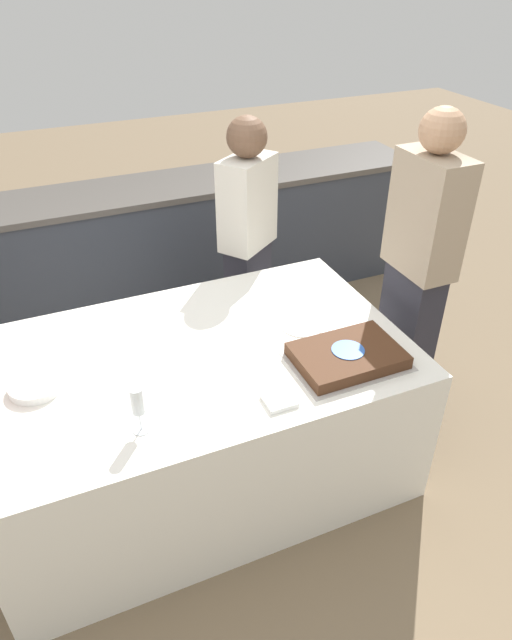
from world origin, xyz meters
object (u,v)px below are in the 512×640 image
object	(u,v)px
person_seated_right	(416,276)
plate_stack	(36,386)
person_cutting_cake	(248,244)
cake	(347,356)
wine_glass	(137,403)

from	to	relation	value
person_seated_right	plate_stack	bearing A→B (deg)	-90.77
person_cutting_cake	person_seated_right	distance (m)	1.00
person_cutting_cake	plate_stack	bearing A→B (deg)	-4.38
cake	wine_glass	size ratio (longest dim) A/B	2.47
person_cutting_cake	person_seated_right	bearing A→B (deg)	89.45
wine_glass	person_seated_right	world-z (taller)	person_seated_right
person_seated_right	person_cutting_cake	bearing A→B (deg)	-144.40
wine_glass	person_cutting_cake	world-z (taller)	person_cutting_cake
wine_glass	person_seated_right	distance (m)	1.55
cake	person_seated_right	xyz separation A→B (m)	(0.58, 0.32, 0.11)
plate_stack	person_seated_right	bearing A→B (deg)	-0.77
wine_glass	person_cutting_cake	bearing A→B (deg)	51.98
cake	plate_stack	world-z (taller)	cake
cake	person_cutting_cake	size ratio (longest dim) A/B	0.32
plate_stack	wine_glass	xyz separation A→B (m)	(0.34, -0.40, 0.12)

